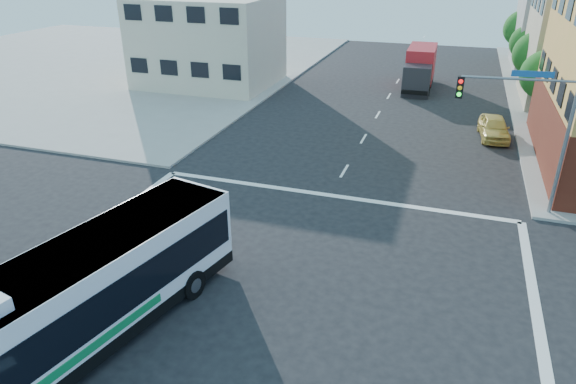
% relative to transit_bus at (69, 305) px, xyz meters
% --- Properties ---
extents(ground, '(120.00, 120.00, 0.00)m').
position_rel_transit_bus_xyz_m(ground, '(4.90, 4.51, -1.89)').
color(ground, black).
rests_on(ground, ground).
extents(sidewalk_nw, '(50.00, 50.00, 0.15)m').
position_rel_transit_bus_xyz_m(sidewalk_nw, '(-30.10, 39.51, -1.81)').
color(sidewalk_nw, gray).
rests_on(sidewalk_nw, ground).
extents(building_west, '(12.06, 10.06, 8.00)m').
position_rel_transit_bus_xyz_m(building_west, '(-12.12, 34.49, 2.12)').
color(building_west, beige).
rests_on(building_west, ground).
extents(signal_mast_ne, '(7.91, 1.13, 8.07)m').
position_rel_transit_bus_xyz_m(signal_mast_ne, '(13.98, 15.13, 3.09)').
color(signal_mast_ne, gray).
rests_on(signal_mast_ne, ground).
extents(street_tree_a, '(3.60, 3.60, 5.53)m').
position_rel_transit_bus_xyz_m(street_tree_a, '(16.80, 32.43, 1.70)').
color(street_tree_a, '#3A2615').
rests_on(street_tree_a, ground).
extents(street_tree_b, '(3.80, 3.80, 5.79)m').
position_rel_transit_bus_xyz_m(street_tree_b, '(16.80, 40.43, 1.86)').
color(street_tree_b, '#3A2615').
rests_on(street_tree_b, ground).
extents(street_tree_c, '(3.40, 3.40, 5.29)m').
position_rel_transit_bus_xyz_m(street_tree_c, '(16.80, 48.43, 1.57)').
color(street_tree_c, '#3A2615').
rests_on(street_tree_c, ground).
extents(street_tree_d, '(4.00, 4.00, 6.03)m').
position_rel_transit_bus_xyz_m(street_tree_d, '(16.80, 56.43, 1.99)').
color(street_tree_d, '#3A2615').
rests_on(street_tree_d, ground).
extents(transit_bus, '(5.57, 13.34, 3.86)m').
position_rel_transit_bus_xyz_m(transit_bus, '(0.00, 0.00, 0.00)').
color(transit_bus, black).
rests_on(transit_bus, ground).
extents(box_truck, '(2.53, 8.18, 3.67)m').
position_rel_transit_bus_xyz_m(box_truck, '(7.05, 39.36, -0.11)').
color(box_truck, '#26262C').
rests_on(box_truck, ground).
extents(parked_car, '(2.24, 4.64, 1.53)m').
position_rel_transit_bus_xyz_m(parked_car, '(13.37, 26.49, -1.12)').
color(parked_car, '#D9BC53').
rests_on(parked_car, ground).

